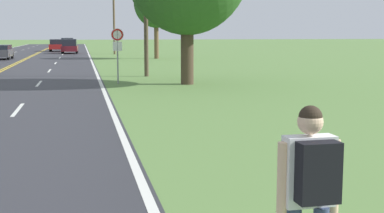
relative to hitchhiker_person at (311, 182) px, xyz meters
The scene contains 9 objects.
hitchhiker_person is the anchor object (origin of this frame).
traffic_sign 21.57m from the hitchhiker_person, 90.68° to the left, with size 0.60×0.10×2.64m.
utility_pole_midground 25.78m from the hitchhiker_person, 86.39° to the left, with size 1.80×0.24×7.12m.
utility_pole_far 58.04m from the hitchhiker_person, 88.17° to the left, with size 1.80×0.24×7.77m.
tree_left_verge 46.77m from the hitchhiker_person, 83.73° to the left, with size 4.20×4.20×7.73m.
car_dark_grey_hatchback_approaching 48.71m from the hitchhiker_person, 100.93° to the left, with size 1.91×4.24×1.33m.
car_maroon_van_mid_near 61.43m from the hitchhiker_person, 93.02° to the left, with size 1.97×4.36×1.71m.
car_red_hatchback_mid_far 69.54m from the hitchhiker_person, 94.20° to the left, with size 1.84×4.26×1.60m.
car_white_van_receding 78.24m from the hitchhiker_person, 92.83° to the left, with size 1.92×4.86×1.70m.
Camera 1 is at (5.06, -1.02, 2.42)m, focal length 50.00 mm.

